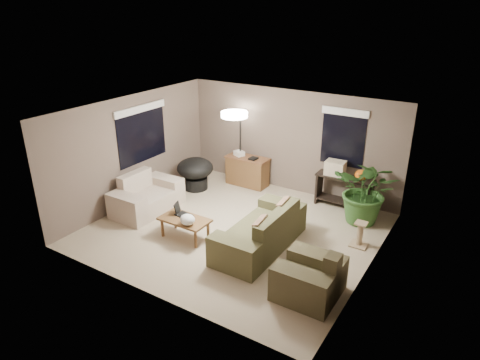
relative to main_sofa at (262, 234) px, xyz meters
The scene contains 20 objects.
room_shell 1.29m from the main_sofa, 159.36° to the left, with size 5.50×5.50×5.50m.
main_sofa is the anchor object (origin of this frame).
throw_pillows 0.44m from the main_sofa, ahead, with size 0.29×1.37×0.47m.
loveseat 3.00m from the main_sofa, behind, with size 0.90×1.60×0.85m.
armchair 1.59m from the main_sofa, 31.89° to the right, with size 0.95×1.00×0.85m.
coffee_table 1.56m from the main_sofa, 162.05° to the right, with size 1.00×0.55×0.42m.
laptop 1.71m from the main_sofa, 167.02° to the right, with size 0.41×0.27×0.24m.
plastic_bag 1.45m from the main_sofa, 153.84° to the right, with size 0.30×0.27×0.21m, color white.
desk 3.07m from the main_sofa, 126.35° to the left, with size 1.10×0.50×0.75m.
desk_papers 3.19m from the main_sofa, 128.75° to the left, with size 0.70×0.31×0.12m.
console_table 2.63m from the main_sofa, 74.17° to the left, with size 1.30×0.40×0.75m.
pumpkin 2.80m from the main_sofa, 67.11° to the left, with size 0.28×0.28×0.23m, color orange.
cardboard_box 2.64m from the main_sofa, 79.55° to the left, with size 0.43×0.32×0.32m, color beige.
papasan_chair 3.22m from the main_sofa, 150.65° to the left, with size 0.99×0.99×0.80m.
floor_lamp 3.49m from the main_sofa, 129.35° to the left, with size 0.32×0.32×1.91m.
ceiling_fixture 2.31m from the main_sofa, 159.36° to the left, with size 0.50×0.50×0.10m, color white.
houseplant 2.48m from the main_sofa, 56.71° to the left, with size 1.31×1.46×1.14m, color #2D5923.
cat_scratching_post 1.89m from the main_sofa, 34.27° to the left, with size 0.32×0.32×0.50m.
window_left 3.88m from the main_sofa, behind, with size 0.05×1.56×1.33m.
window_back 3.19m from the main_sofa, 79.98° to the left, with size 1.06×0.05×1.33m.
Camera 1 is at (4.22, -6.54, 4.39)m, focal length 32.00 mm.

